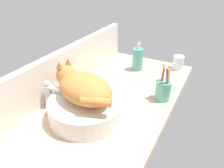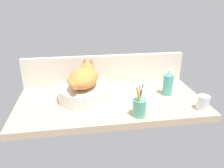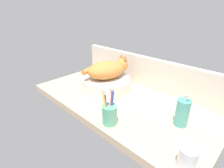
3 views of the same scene
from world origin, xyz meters
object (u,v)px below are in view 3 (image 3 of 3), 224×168
object	(u,v)px
cat	(108,69)
faucet	(122,72)
toothbrush_cup	(109,114)
water_glass	(187,159)
soap_dispenser	(182,113)
sink_basin	(106,84)

from	to	relation	value
cat	faucet	world-z (taller)	cat
toothbrush_cup	cat	bearing A→B (deg)	136.80
faucet	water_glass	bearing A→B (deg)	-31.23
soap_dispenser	toothbrush_cup	world-z (taller)	toothbrush_cup
soap_dispenser	sink_basin	bearing A→B (deg)	178.30
cat	water_glass	size ratio (longest dim) A/B	3.72
cat	toothbrush_cup	world-z (taller)	cat
cat	water_glass	world-z (taller)	cat
toothbrush_cup	water_glass	xyz separation A→B (cm)	(36.84, 1.40, -1.78)
sink_basin	water_glass	distance (cm)	68.62
sink_basin	water_glass	world-z (taller)	same
sink_basin	faucet	bearing A→B (deg)	95.80
sink_basin	faucet	world-z (taller)	faucet
toothbrush_cup	soap_dispenser	bearing A→B (deg)	42.86
water_glass	faucet	bearing A→B (deg)	148.77
faucet	soap_dispenser	distance (cm)	57.36
sink_basin	faucet	xyz separation A→B (cm)	(-1.74, 17.16, 3.17)
cat	faucet	size ratio (longest dim) A/B	2.26
cat	faucet	distance (cm)	17.31
water_glass	sink_basin	bearing A→B (deg)	160.35
sink_basin	toothbrush_cup	size ratio (longest dim) A/B	1.69
cat	water_glass	xyz separation A→B (cm)	(64.33, -24.41, -10.39)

